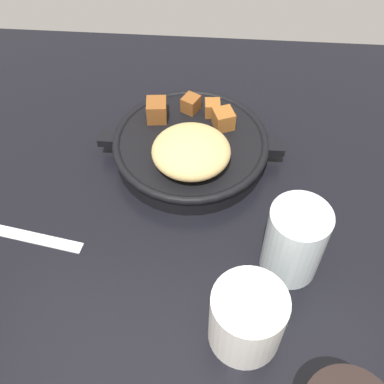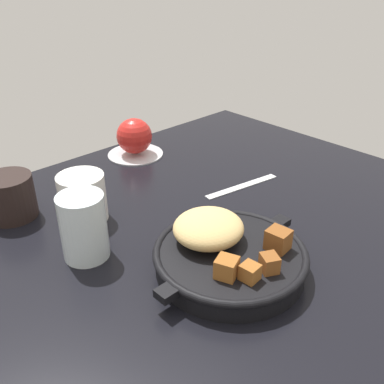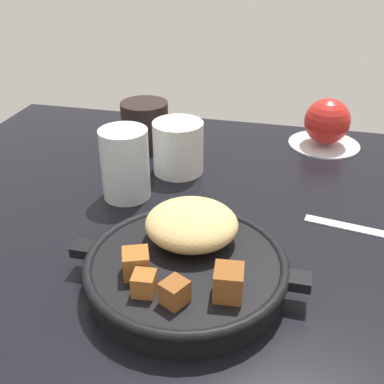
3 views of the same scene
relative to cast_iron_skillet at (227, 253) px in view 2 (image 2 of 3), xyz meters
The scene contains 8 objects.
ground_plane 10.94cm from the cast_iron_skillet, 71.32° to the left, with size 104.67×83.15×2.40cm, color black.
cast_iron_skillet is the anchor object (origin of this frame).
saucer_plate 45.82cm from the cast_iron_skillet, 70.31° to the left, with size 12.95×12.95×0.60cm, color #B7BABF.
red_apple 45.80cm from the cast_iron_skillet, 70.31° to the left, with size 8.20×8.20×8.20cm, color red.
butter_knife 26.41cm from the cast_iron_skillet, 35.42° to the left, with size 17.42×1.60×0.36cm, color silver.
water_glass_tall 21.90cm from the cast_iron_skillet, 128.37° to the left, with size 7.08×7.08×10.56cm, color silver.
coffee_mug_dark 40.05cm from the cast_iron_skillet, 114.99° to the left, with size 8.58×8.58×7.85cm, color black.
ceramic_mug_white 27.85cm from the cast_iron_skillet, 106.86° to the left, with size 8.14×8.14×8.52cm, color silver.
Camera 2 is at (-42.09, -43.06, 40.99)cm, focal length 40.06 mm.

